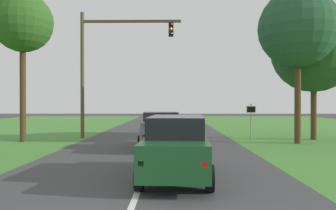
{
  "coord_description": "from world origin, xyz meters",
  "views": [
    {
      "loc": [
        0.92,
        -5.39,
        2.33
      ],
      "look_at": [
        0.64,
        15.46,
        2.21
      ],
      "focal_mm": 36.03,
      "sensor_mm": 36.0,
      "label": 1
    }
  ],
  "objects_px": {
    "traffic_light": "(106,57)",
    "oak_tree_right": "(314,50)",
    "keep_moving_sign": "(251,117)",
    "extra_tree_1": "(23,23)",
    "red_suv_near": "(176,146)",
    "pickup_truck_lead": "(161,130)",
    "extra_tree_2": "(298,29)"
  },
  "relations": [
    {
      "from": "extra_tree_1",
      "to": "extra_tree_2",
      "type": "xyz_separation_m",
      "value": [
        16.25,
        -0.76,
        -0.54
      ]
    },
    {
      "from": "traffic_light",
      "to": "extra_tree_1",
      "type": "relative_size",
      "value": 0.92
    },
    {
      "from": "extra_tree_1",
      "to": "traffic_light",
      "type": "bearing_deg",
      "value": 22.48
    },
    {
      "from": "pickup_truck_lead",
      "to": "extra_tree_1",
      "type": "relative_size",
      "value": 0.56
    },
    {
      "from": "keep_moving_sign",
      "to": "traffic_light",
      "type": "bearing_deg",
      "value": 174.39
    },
    {
      "from": "keep_moving_sign",
      "to": "oak_tree_right",
      "type": "relative_size",
      "value": 0.27
    },
    {
      "from": "red_suv_near",
      "to": "traffic_light",
      "type": "bearing_deg",
      "value": 110.97
    },
    {
      "from": "extra_tree_2",
      "to": "red_suv_near",
      "type": "bearing_deg",
      "value": -128.07
    },
    {
      "from": "red_suv_near",
      "to": "extra_tree_2",
      "type": "relative_size",
      "value": 0.55
    },
    {
      "from": "keep_moving_sign",
      "to": "extra_tree_2",
      "type": "height_order",
      "value": "extra_tree_2"
    },
    {
      "from": "red_suv_near",
      "to": "keep_moving_sign",
      "type": "height_order",
      "value": "keep_moving_sign"
    },
    {
      "from": "oak_tree_right",
      "to": "extra_tree_1",
      "type": "xyz_separation_m",
      "value": [
        -18.05,
        -1.35,
        1.46
      ]
    },
    {
      "from": "red_suv_near",
      "to": "extra_tree_1",
      "type": "xyz_separation_m",
      "value": [
        -9.17,
        9.8,
        6.14
      ]
    },
    {
      "from": "pickup_truck_lead",
      "to": "extra_tree_2",
      "type": "xyz_separation_m",
      "value": [
        7.82,
        2.17,
        5.65
      ]
    },
    {
      "from": "red_suv_near",
      "to": "extra_tree_2",
      "type": "distance_m",
      "value": 12.78
    },
    {
      "from": "pickup_truck_lead",
      "to": "extra_tree_1",
      "type": "xyz_separation_m",
      "value": [
        -8.43,
        2.93,
        6.19
      ]
    },
    {
      "from": "traffic_light",
      "to": "keep_moving_sign",
      "type": "relative_size",
      "value": 3.64
    },
    {
      "from": "traffic_light",
      "to": "pickup_truck_lead",
      "type": "bearing_deg",
      "value": -52.31
    },
    {
      "from": "keep_moving_sign",
      "to": "extra_tree_1",
      "type": "height_order",
      "value": "extra_tree_1"
    },
    {
      "from": "red_suv_near",
      "to": "pickup_truck_lead",
      "type": "height_order",
      "value": "red_suv_near"
    },
    {
      "from": "red_suv_near",
      "to": "extra_tree_2",
      "type": "bearing_deg",
      "value": 51.93
    },
    {
      "from": "traffic_light",
      "to": "keep_moving_sign",
      "type": "bearing_deg",
      "value": -5.61
    },
    {
      "from": "red_suv_near",
      "to": "keep_moving_sign",
      "type": "relative_size",
      "value": 2.13
    },
    {
      "from": "traffic_light",
      "to": "oak_tree_right",
      "type": "distance_m",
      "value": 13.39
    },
    {
      "from": "traffic_light",
      "to": "oak_tree_right",
      "type": "bearing_deg",
      "value": -2.52
    },
    {
      "from": "red_suv_near",
      "to": "extra_tree_2",
      "type": "height_order",
      "value": "extra_tree_2"
    },
    {
      "from": "red_suv_near",
      "to": "oak_tree_right",
      "type": "relative_size",
      "value": 0.58
    },
    {
      "from": "keep_moving_sign",
      "to": "extra_tree_1",
      "type": "bearing_deg",
      "value": -175.83
    },
    {
      "from": "keep_moving_sign",
      "to": "pickup_truck_lead",
      "type": "bearing_deg",
      "value": -144.61
    },
    {
      "from": "red_suv_near",
      "to": "oak_tree_right",
      "type": "height_order",
      "value": "oak_tree_right"
    },
    {
      "from": "red_suv_near",
      "to": "extra_tree_1",
      "type": "bearing_deg",
      "value": 133.1
    },
    {
      "from": "red_suv_near",
      "to": "oak_tree_right",
      "type": "xyz_separation_m",
      "value": [
        8.88,
        11.15,
        4.68
      ]
    }
  ]
}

